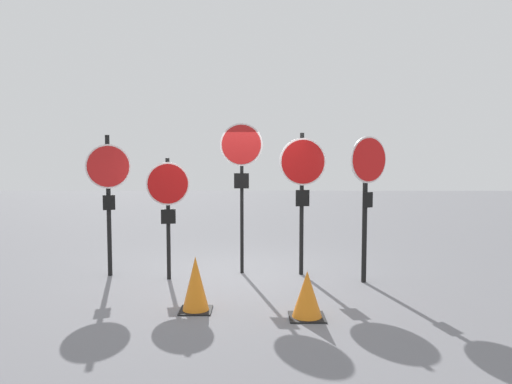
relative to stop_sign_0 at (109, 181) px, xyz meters
The scene contains 8 objects.
ground_plane 2.74m from the stop_sign_0, ahead, with size 40.00×40.00×0.00m, color slate.
stop_sign_0 is the anchor object (origin of this frame).
stop_sign_1 1.12m from the stop_sign_0, 13.81° to the right, with size 0.71×0.19×2.05m.
stop_sign_2 2.31m from the stop_sign_0, ahead, with size 0.74×0.14×2.65m.
stop_sign_3 3.34m from the stop_sign_0, ahead, with size 0.81×0.18×2.48m.
stop_sign_4 4.37m from the stop_sign_0, ahead, with size 0.66×0.42×2.41m.
traffic_cone_0 4.11m from the stop_sign_0, 34.74° to the right, with size 0.47×0.47×0.62m.
traffic_cone_1 2.89m from the stop_sign_0, 48.37° to the right, with size 0.43×0.43×0.75m.
Camera 1 is at (0.35, -8.44, 2.12)m, focal length 35.00 mm.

